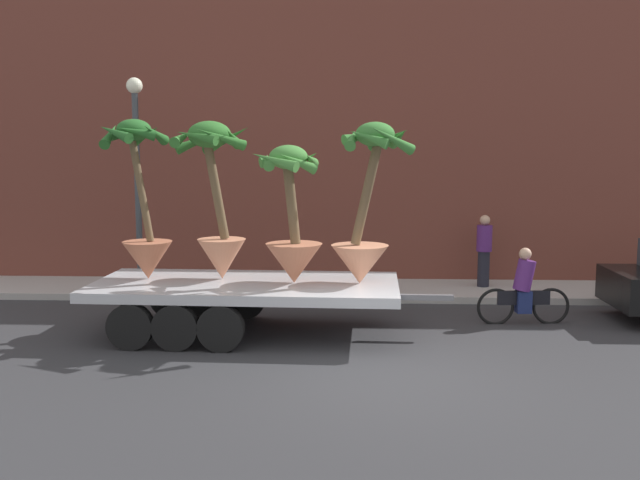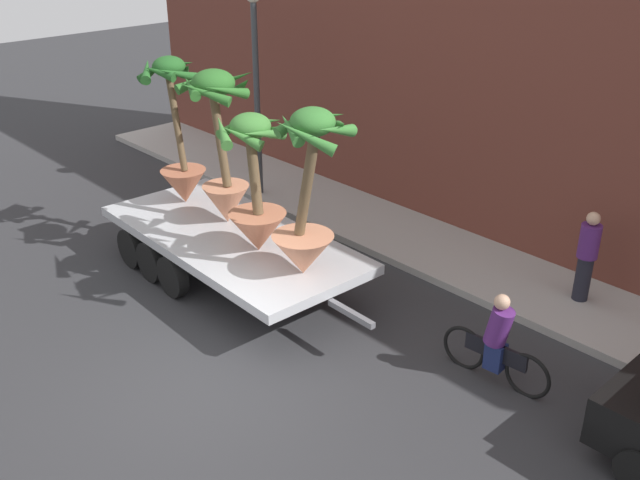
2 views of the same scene
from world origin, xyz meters
name	(u,v)px [view 1 (image 1 of 2)]	position (x,y,z in m)	size (l,w,h in m)	color
ground_plane	(385,375)	(0.00, 0.00, 0.00)	(60.00, 60.00, 0.00)	#2D2D30
sidewalk	(373,290)	(0.00, 6.10, 0.07)	(24.00, 2.20, 0.15)	#A39E99
building_facade	(373,123)	(0.00, 7.80, 4.05)	(24.00, 1.20, 8.10)	brown
flatbed_trailer	(233,293)	(-2.72, 2.32, 0.77)	(6.65, 2.72, 0.98)	#B7BABF
potted_palm_rear	(142,213)	(-4.45, 2.55, 2.22)	(1.31, 1.26, 2.99)	#B26647
potted_palm_middle	(292,227)	(-1.61, 2.26, 2.02)	(1.30, 1.36, 2.51)	#C17251
potted_palm_front	(216,201)	(-3.06, 2.61, 2.45)	(1.53, 1.59, 2.95)	tan
potted_palm_extra	(366,219)	(-0.28, 2.27, 2.17)	(1.51, 1.44, 2.92)	tan
cyclist	(524,290)	(2.85, 3.30, 0.67)	(1.84, 0.37, 1.54)	black
pedestrian_near_gate	(484,249)	(2.62, 6.30, 1.04)	(0.36, 0.36, 1.71)	black
street_lamp	(137,157)	(-5.35, 5.30, 3.23)	(0.36, 0.36, 4.83)	#383D42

